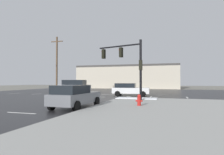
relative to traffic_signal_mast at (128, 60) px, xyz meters
The scene contains 11 objects.
ground_plane 7.77m from the traffic_signal_mast, 130.43° to the left, with size 120.00×120.00×0.00m, color slate.
road_asphalt 7.77m from the traffic_signal_mast, 130.43° to the left, with size 44.00×44.00×0.02m, color #232326.
snow_strip_curbside 3.91m from the traffic_signal_mast, 61.02° to the left, with size 4.00×1.60×0.06m, color white.
lane_markings 6.24m from the traffic_signal_mast, 130.16° to the left, with size 36.15×36.15×0.01m.
traffic_signal_mast is the anchor object (origin of this frame).
fire_hydrant 5.79m from the traffic_signal_mast, 68.31° to the right, with size 0.48×0.26×0.79m.
strip_building_background 33.06m from the traffic_signal_mast, 102.57° to the left, with size 26.20×8.00×5.98m.
suv_silver 13.80m from the traffic_signal_mast, 140.02° to the left, with size 4.95×2.48×2.03m.
sedan_grey 7.24m from the traffic_signal_mast, 111.32° to the right, with size 2.12×4.58×1.58m.
sedan_white 6.40m from the traffic_signal_mast, 100.62° to the left, with size 4.65×2.32×1.58m.
utility_pole_far 17.74m from the traffic_signal_mast, 144.79° to the left, with size 2.20×0.28×9.35m.
Camera 1 is at (8.31, -23.18, 1.87)m, focal length 31.00 mm.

